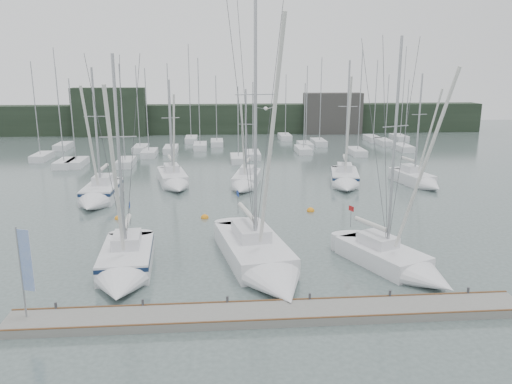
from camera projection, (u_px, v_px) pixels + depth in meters
ground at (261, 274)px, 28.08m from camera, size 160.00×160.00×0.00m
dock at (271, 314)px, 23.20m from camera, size 24.00×2.00×0.40m
far_treeline at (229, 119)px, 87.40m from camera, size 90.00×4.00×5.00m
far_building_left at (110, 112)px, 83.51m from camera, size 12.00×3.00×8.00m
far_building_right at (333, 113)px, 86.65m from camera, size 10.00×3.00×7.00m
mast_forest at (237, 148)px, 69.26m from camera, size 52.90×25.04×14.74m
sailboat_near_left at (124, 268)px, 27.53m from camera, size 3.36×8.62×13.01m
sailboat_near_center at (264, 264)px, 28.02m from camera, size 5.22×11.54×16.83m
sailboat_near_right at (403, 265)px, 28.06m from camera, size 5.70×8.38×13.88m
sailboat_mid_a at (98, 196)px, 42.69m from camera, size 2.88×7.90×12.18m
sailboat_mid_b at (174, 181)px, 48.48m from camera, size 3.97×8.42×10.98m
sailboat_mid_c at (245, 183)px, 47.95m from camera, size 3.62×7.41×10.03m
sailboat_mid_d at (345, 180)px, 48.70m from camera, size 4.09×8.09×12.82m
sailboat_mid_e at (420, 181)px, 48.74m from camera, size 3.61×7.18×11.50m
buoy_a at (205, 218)px, 38.55m from camera, size 0.62×0.62×0.62m
buoy_b at (311, 211)px, 40.40m from camera, size 0.63×0.63×0.63m
buoy_c at (118, 219)px, 38.34m from camera, size 0.56×0.56×0.56m
dock_banner at (24, 265)px, 21.84m from camera, size 0.63×0.24×4.27m
seagull at (266, 108)px, 29.21m from camera, size 1.05×0.50×0.21m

